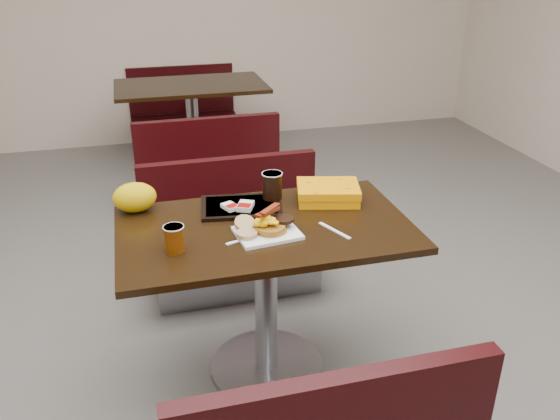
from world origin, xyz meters
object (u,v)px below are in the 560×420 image
object	(u,v)px
platter	(267,233)
paper_bag	(135,197)
clamshell	(328,193)
bench_far_n	(184,109)
hashbrown_sleeve_right	(245,206)
pancake_stack	(271,227)
knife	(335,230)
bench_near_n	(236,233)
table_far	(193,129)
bench_far_s	(205,159)
tray	(241,207)
table_near	(266,302)
coffee_cup_far	(272,186)
hashbrown_sleeve_left	(230,207)
coffee_cup_near	(174,239)
fork	(238,241)

from	to	relation	value
platter	paper_bag	distance (m)	0.62
platter	clamshell	xyz separation A→B (m)	(0.34, 0.25, 0.03)
bench_far_n	hashbrown_sleeve_right	xyz separation A→B (m)	(-0.05, -3.15, 0.42)
pancake_stack	knife	world-z (taller)	pancake_stack
bench_near_n	table_far	bearing A→B (deg)	90.00
bench_far_s	tray	bearing A→B (deg)	-92.09
bench_far_s	hashbrown_sleeve_right	bearing A→B (deg)	-91.67
table_near	paper_bag	xyz separation A→B (m)	(-0.51, 0.28, 0.44)
coffee_cup_far	table_far	bearing A→B (deg)	92.12
coffee_cup_far	tray	bearing A→B (deg)	-166.21
table_near	platter	xyz separation A→B (m)	(-0.01, -0.08, 0.38)
bench_far_s	clamshell	xyz separation A→B (m)	(0.33, -1.72, 0.43)
hashbrown_sleeve_left	clamshell	bearing A→B (deg)	-22.13
knife	tray	world-z (taller)	tray
bench_near_n	tray	world-z (taller)	tray
table_near	clamshell	distance (m)	0.56
bench_far_n	hashbrown_sleeve_left	xyz separation A→B (m)	(-0.12, -3.13, 0.42)
bench_near_n	coffee_cup_near	size ratio (longest dim) A/B	9.65
knife	clamshell	world-z (taller)	clamshell
bench_far_s	platter	size ratio (longest dim) A/B	4.08
hashbrown_sleeve_right	coffee_cup_far	world-z (taller)	coffee_cup_far
platter	paper_bag	world-z (taller)	paper_bag
table_far	knife	distance (m)	2.75
table_near	platter	bearing A→B (deg)	-96.52
table_near	knife	bearing A→B (deg)	-23.86
platter	knife	bearing A→B (deg)	-15.06
hashbrown_sleeve_right	paper_bag	distance (m)	0.48
hashbrown_sleeve_right	paper_bag	size ratio (longest dim) A/B	0.45
hashbrown_sleeve_left	fork	bearing A→B (deg)	-116.98
tray	knife	bearing A→B (deg)	-35.50
table_far	paper_bag	bearing A→B (deg)	-102.34
paper_bag	fork	bearing A→B (deg)	-45.78
table_far	coffee_cup_far	xyz separation A→B (m)	(0.09, -2.37, 0.45)
coffee_cup_near	coffee_cup_far	size ratio (longest dim) A/B	0.87
bench_far_n	hashbrown_sleeve_left	world-z (taller)	hashbrown_sleeve_left
table_near	hashbrown_sleeve_left	xyz separation A→B (m)	(-0.12, 0.17, 0.40)
table_far	clamshell	world-z (taller)	clamshell
bench_near_n	bench_far_n	bearing A→B (deg)	90.00
table_far	hashbrown_sleeve_right	distance (m)	2.48
pancake_stack	coffee_cup_near	size ratio (longest dim) A/B	1.23
bench_far_s	clamshell	bearing A→B (deg)	-79.07
table_near	bench_far_s	world-z (taller)	table_near
bench_far_s	knife	size ratio (longest dim) A/B	5.62
table_far	platter	size ratio (longest dim) A/B	4.90
bench_near_n	coffee_cup_far	distance (m)	0.67
platter	coffee_cup_far	world-z (taller)	coffee_cup_far
table_far	clamshell	xyz separation A→B (m)	(0.33, -2.42, 0.41)
platter	clamshell	distance (m)	0.43
bench_far_s	paper_bag	xyz separation A→B (m)	(-0.51, -1.62, 0.45)
platter	clamshell	bearing A→B (deg)	29.68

